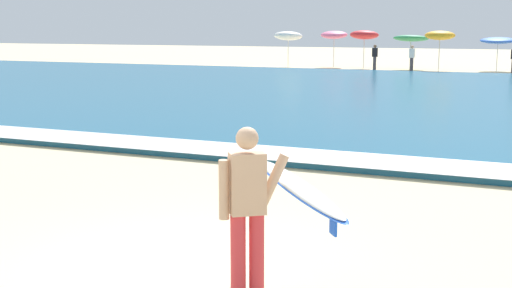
{
  "coord_description": "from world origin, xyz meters",
  "views": [
    {
      "loc": [
        3.71,
        -6.24,
        2.67
      ],
      "look_at": [
        0.07,
        2.09,
        1.1
      ],
      "focal_mm": 47.76,
      "sensor_mm": 36.0,
      "label": 1
    }
  ],
  "objects": [
    {
      "name": "ground_plane",
      "position": [
        0.0,
        0.0,
        0.0
      ],
      "size": [
        160.0,
        160.0,
        0.0
      ],
      "primitive_type": "plane",
      "color": "beige"
    },
    {
      "name": "sea",
      "position": [
        0.0,
        19.73,
        0.07
      ],
      "size": [
        120.0,
        28.0,
        0.14
      ],
      "primitive_type": "cube",
      "color": "#1E6084",
      "rests_on": "ground"
    },
    {
      "name": "surf_foam",
      "position": [
        0.0,
        6.33,
        0.15
      ],
      "size": [
        120.0,
        1.48,
        0.01
      ],
      "primitive_type": "cube",
      "color": "white",
      "rests_on": "sea"
    },
    {
      "name": "surfer_with_board",
      "position": [
        1.26,
        -0.27,
        1.03
      ],
      "size": [
        1.88,
        2.34,
        1.73
      ],
      "color": "red",
      "rests_on": "ground"
    },
    {
      "name": "beach_umbrella_0",
      "position": [
        -12.78,
        36.92,
        2.06
      ],
      "size": [
        1.93,
        1.97,
        2.44
      ],
      "color": "beige",
      "rests_on": "ground"
    },
    {
      "name": "beach_umbrella_1",
      "position": [
        -9.96,
        38.12,
        2.13
      ],
      "size": [
        1.79,
        1.82,
        2.44
      ],
      "color": "beige",
      "rests_on": "ground"
    },
    {
      "name": "beach_umbrella_2",
      "position": [
        -7.68,
        37.3,
        2.15
      ],
      "size": [
        1.86,
        1.9,
        2.51
      ],
      "color": "beige",
      "rests_on": "ground"
    },
    {
      "name": "beach_umbrella_3",
      "position": [
        -4.69,
        37.39,
        1.95
      ],
      "size": [
        2.21,
        2.23,
        2.24
      ],
      "color": "beige",
      "rests_on": "ground"
    },
    {
      "name": "beach_umbrella_4",
      "position": [
        -2.63,
        35.56,
        2.16
      ],
      "size": [
        1.78,
        1.8,
        2.47
      ],
      "color": "beige",
      "rests_on": "ground"
    },
    {
      "name": "beach_umbrella_5",
      "position": [
        0.47,
        38.09,
        1.84
      ],
      "size": [
        2.14,
        2.16,
        2.1
      ],
      "color": "beige",
      "rests_on": "ground"
    },
    {
      "name": "beachgoer_near_row_left",
      "position": [
        -6.5,
        35.47,
        0.84
      ],
      "size": [
        0.32,
        0.2,
        1.58
      ],
      "color": "#383842",
      "rests_on": "ground"
    },
    {
      "name": "beachgoer_near_row_mid",
      "position": [
        -4.11,
        34.91,
        0.84
      ],
      "size": [
        0.32,
        0.2,
        1.58
      ],
      "color": "#383842",
      "rests_on": "ground"
    }
  ]
}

